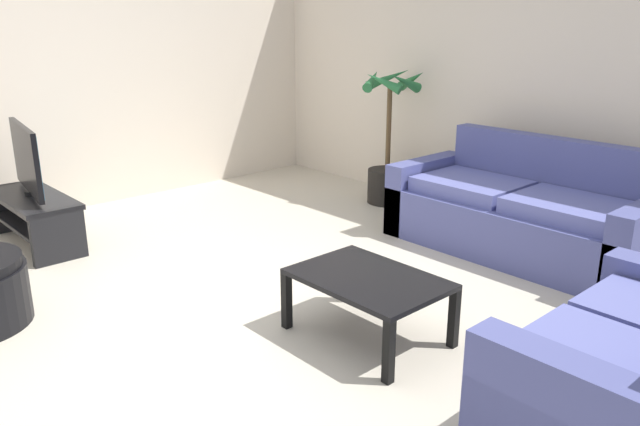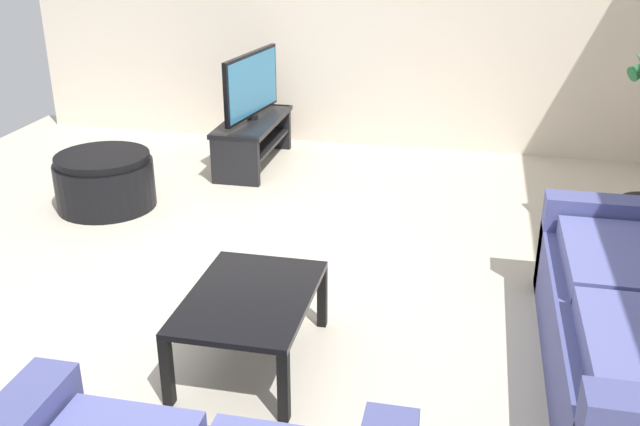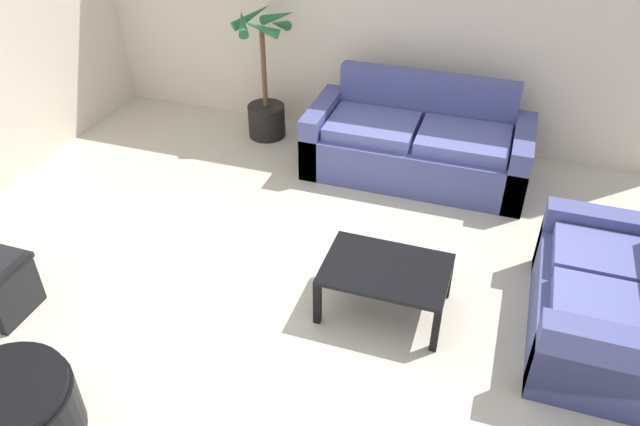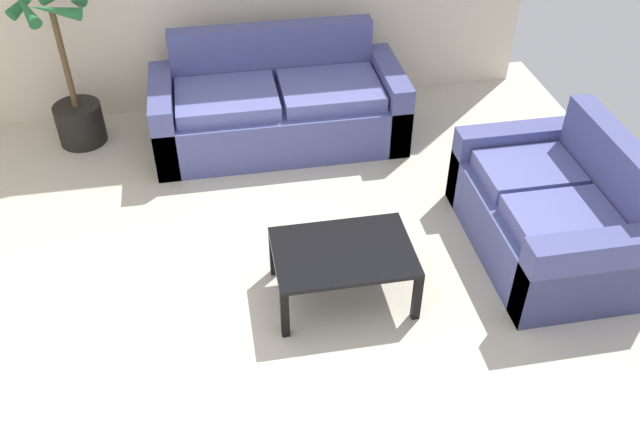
{
  "view_description": "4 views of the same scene",
  "coord_description": "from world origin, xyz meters",
  "px_view_note": "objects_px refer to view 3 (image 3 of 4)",
  "views": [
    {
      "loc": [
        4.36,
        -0.4,
        2.26
      ],
      "look_at": [
        0.48,
        0.64,
        0.69
      ],
      "focal_mm": 32.2,
      "sensor_mm": 36.0,
      "label": 1
    },
    {
      "loc": [
        0.93,
        -2.55,
        2.63
      ],
      "look_at": [
        0.21,
        0.6,
        0.4
      ],
      "focal_mm": 40.78,
      "sensor_mm": 36.0,
      "label": 2
    },
    {
      "loc": [
        2.65,
        -1.27,
        2.71
      ],
      "look_at": [
        0.28,
        0.75,
        0.69
      ],
      "focal_mm": 33.01,
      "sensor_mm": 36.0,
      "label": 3
    },
    {
      "loc": [
        -0.38,
        -3.18,
        2.09
      ],
      "look_at": [
        0.56,
        0.5,
        0.59
      ],
      "focal_mm": 35.49,
      "sensor_mm": 36.0,
      "label": 4
    }
  ],
  "objects_px": {
    "tv_stand": "(9,289)",
    "potted_palm": "(381,213)",
    "couch_main": "(529,324)",
    "coffee_table": "(338,364)",
    "couch_loveseat": "(581,607)"
  },
  "relations": [
    {
      "from": "tv_stand",
      "to": "potted_palm",
      "type": "distance_m",
      "value": 3.29
    },
    {
      "from": "couch_main",
      "to": "tv_stand",
      "type": "distance_m",
      "value": 4.13
    },
    {
      "from": "tv_stand",
      "to": "potted_palm",
      "type": "bearing_deg",
      "value": 68.07
    },
    {
      "from": "tv_stand",
      "to": "coffee_table",
      "type": "relative_size",
      "value": 1.11
    },
    {
      "from": "tv_stand",
      "to": "couch_loveseat",
      "type": "bearing_deg",
      "value": 12.98
    },
    {
      "from": "couch_main",
      "to": "tv_stand",
      "type": "relative_size",
      "value": 1.95
    },
    {
      "from": "tv_stand",
      "to": "coffee_table",
      "type": "bearing_deg",
      "value": 28.5
    },
    {
      "from": "couch_loveseat",
      "to": "coffee_table",
      "type": "distance_m",
      "value": 1.97
    },
    {
      "from": "couch_loveseat",
      "to": "coffee_table",
      "type": "relative_size",
      "value": 1.68
    },
    {
      "from": "couch_loveseat",
      "to": "potted_palm",
      "type": "relative_size",
      "value": 1.35
    },
    {
      "from": "couch_main",
      "to": "coffee_table",
      "type": "distance_m",
      "value": 1.53
    },
    {
      "from": "coffee_table",
      "to": "couch_loveseat",
      "type": "bearing_deg",
      "value": -9.75
    },
    {
      "from": "couch_loveseat",
      "to": "potted_palm",
      "type": "bearing_deg",
      "value": 147.82
    },
    {
      "from": "couch_main",
      "to": "tv_stand",
      "type": "height_order",
      "value": "couch_main"
    },
    {
      "from": "couch_main",
      "to": "couch_loveseat",
      "type": "bearing_deg",
      "value": -51.64
    }
  ]
}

